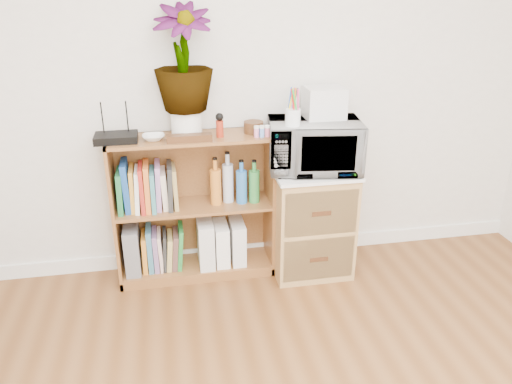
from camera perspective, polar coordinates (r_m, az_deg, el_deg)
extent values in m
cube|color=white|center=(3.56, -1.23, -6.65)|extent=(4.00, 0.02, 0.10)
cube|color=brown|center=(3.21, -7.05, -1.82)|extent=(1.00, 0.30, 0.95)
cube|color=#9E7542|center=(3.32, 6.19, -3.31)|extent=(0.50, 0.45, 0.70)
imported|color=white|center=(3.11, 6.65, 5.29)|extent=(0.61, 0.46, 0.31)
cylinder|color=white|center=(2.95, 4.23, 8.50)|extent=(0.09, 0.09, 0.10)
cube|color=silver|center=(3.13, 7.79, 10.09)|extent=(0.24, 0.20, 0.19)
cube|color=black|center=(3.03, -15.69, 5.99)|extent=(0.25, 0.17, 0.04)
imported|color=silver|center=(3.01, -11.64, 6.14)|extent=(0.13, 0.13, 0.03)
cylinder|color=white|center=(3.04, -7.94, 7.79)|extent=(0.18, 0.18, 0.16)
imported|color=#40772F|center=(2.96, -8.35, 14.88)|extent=(0.34, 0.34, 0.60)
cube|color=#381B0F|center=(2.94, -7.63, 6.13)|extent=(0.26, 0.07, 0.04)
cylinder|color=#9C2613|center=(3.00, -4.16, 7.22)|extent=(0.04, 0.04, 0.10)
cylinder|color=#39230F|center=(3.08, -0.28, 7.43)|extent=(0.12, 0.12, 0.07)
cube|color=#CB7087|center=(3.00, 0.68, 6.76)|extent=(0.10, 0.04, 0.05)
cube|color=slate|center=(3.33, -13.93, -6.22)|extent=(0.09, 0.25, 0.31)
cube|color=silver|center=(3.32, -5.78, -5.70)|extent=(0.10, 0.25, 0.31)
cube|color=white|center=(3.33, -3.99, -5.81)|extent=(0.09, 0.22, 0.28)
cube|color=silver|center=(3.34, -2.16, -5.62)|extent=(0.09, 0.23, 0.28)
cube|color=#1C6B38|center=(3.16, -15.25, 0.14)|extent=(0.04, 0.20, 0.26)
cube|color=#184595|center=(3.15, -14.61, 0.62)|extent=(0.05, 0.20, 0.31)
cube|color=gold|center=(3.15, -13.95, 0.33)|extent=(0.03, 0.20, 0.27)
cube|color=white|center=(3.15, -13.41, 0.33)|extent=(0.04, 0.20, 0.27)
cube|color=#B0261E|center=(3.14, -12.90, 0.57)|extent=(0.03, 0.20, 0.29)
cube|color=orange|center=(3.14, -12.32, 0.68)|extent=(0.03, 0.20, 0.30)
cube|color=teal|center=(3.15, -11.68, 0.38)|extent=(0.03, 0.20, 0.26)
cube|color=#A673AD|center=(3.14, -11.12, 0.69)|extent=(0.04, 0.20, 0.29)
cube|color=beige|center=(3.15, -10.43, 0.30)|extent=(0.04, 0.20, 0.24)
cube|color=#292929|center=(3.14, -9.82, 0.73)|extent=(0.04, 0.20, 0.28)
cube|color=#A68B4C|center=(3.14, -9.24, 0.61)|extent=(0.03, 0.20, 0.26)
cylinder|color=orange|center=(3.15, -4.67, 1.24)|extent=(0.07, 0.07, 0.30)
cylinder|color=#B4BCCC|center=(3.15, -3.21, 1.55)|extent=(0.07, 0.07, 0.32)
cylinder|color=blue|center=(3.17, -1.73, 1.26)|extent=(0.07, 0.07, 0.28)
cylinder|color=#30843A|center=(3.19, -0.30, 1.32)|extent=(0.07, 0.07, 0.27)
cube|color=orange|center=(3.34, -12.59, -6.61)|extent=(0.03, 0.19, 0.25)
cube|color=teal|center=(3.33, -12.02, -6.23)|extent=(0.03, 0.19, 0.29)
cube|color=slate|center=(3.34, -11.38, -6.45)|extent=(0.03, 0.19, 0.26)
cube|color=beige|center=(3.34, -10.85, -6.47)|extent=(0.03, 0.19, 0.25)
cube|color=#252525|center=(3.34, -10.40, -6.45)|extent=(0.04, 0.19, 0.25)
cube|color=tan|center=(3.34, -9.86, -6.58)|extent=(0.05, 0.19, 0.23)
cube|color=brown|center=(3.34, -9.24, -6.41)|extent=(0.06, 0.19, 0.24)
cube|color=#217E31|center=(3.33, -8.68, -6.09)|extent=(0.05, 0.19, 0.28)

